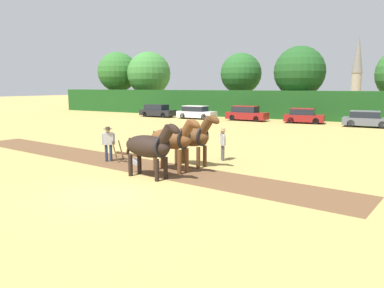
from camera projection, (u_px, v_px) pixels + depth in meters
name	position (u px, v px, depth m)	size (l,w,h in m)	color
ground_plane	(107.00, 194.00, 12.80)	(240.00, 240.00, 0.00)	#A88E4C
plowed_furrow_strip	(116.00, 161.00, 18.46)	(23.53, 2.64, 0.01)	brown
hedgerow	(316.00, 106.00, 40.79)	(74.84, 1.97, 3.19)	#194719
tree_far_left	(118.00, 72.00, 58.84)	(6.20, 6.20, 9.02)	#423323
tree_left	(149.00, 74.00, 56.56)	(6.54, 6.54, 8.85)	brown
tree_center_left	(241.00, 74.00, 49.38)	(5.40, 5.40, 8.05)	#423323
tree_center	(300.00, 72.00, 44.25)	(6.02, 6.02, 8.40)	#4C3823
church_spire	(357.00, 68.00, 77.55)	(2.20, 2.20, 14.28)	gray
draft_horse_lead_left	(150.00, 146.00, 14.96)	(2.95, 1.21, 2.35)	black
draft_horse_lead_right	(172.00, 139.00, 16.08)	(2.79, 1.17, 2.43)	brown
draft_horse_trail_left	(193.00, 137.00, 17.20)	(2.71, 1.17, 2.50)	#513319
plow	(129.00, 157.00, 17.87)	(1.67, 0.53, 1.13)	#4C331E
farmer_at_plow	(108.00, 141.00, 18.32)	(0.51, 0.48, 1.71)	#28334C
farmer_beside_team	(223.00, 142.00, 18.55)	(0.43, 0.54, 1.61)	#4C4C4C
parked_car_far_left	(157.00, 111.00, 45.38)	(4.51, 1.93, 1.50)	black
parked_car_left	(196.00, 113.00, 42.56)	(4.40, 1.82, 1.49)	silver
parked_car_center_left	(246.00, 114.00, 40.32)	(4.48, 1.88, 1.59)	maroon
parked_car_center	(304.00, 116.00, 37.58)	(4.04, 2.31, 1.49)	maroon
parked_car_center_right	(367.00, 119.00, 33.86)	(4.17, 1.80, 1.48)	#565B66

